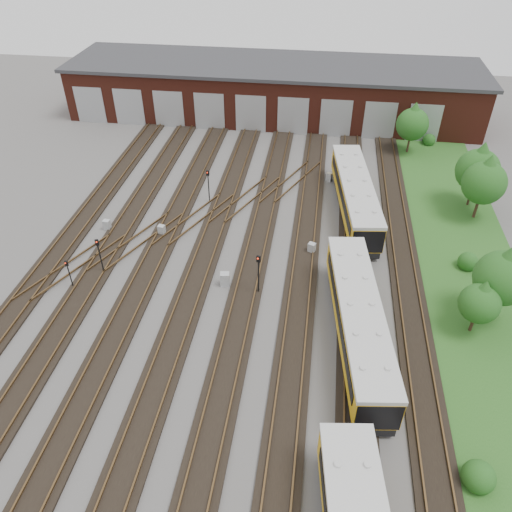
# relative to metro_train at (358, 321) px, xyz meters

# --- Properties ---
(ground) EXTENTS (120.00, 120.00, 0.00)m
(ground) POSITION_rel_metro_train_xyz_m (-10.00, -1.21, -1.88)
(ground) COLOR #4B4845
(ground) RESTS_ON ground
(track_network) EXTENTS (30.40, 70.00, 0.33)m
(track_network) POSITION_rel_metro_train_xyz_m (-10.17, -0.62, -1.77)
(track_network) COLOR black
(track_network) RESTS_ON ground
(maintenance_shed) EXTENTS (51.00, 12.50, 6.35)m
(maintenance_shed) POSITION_rel_metro_train_xyz_m (-10.01, 38.77, 1.32)
(maintenance_shed) COLOR #531F14
(maintenance_shed) RESTS_ON ground
(grass_verge) EXTENTS (8.00, 55.00, 0.05)m
(grass_verge) POSITION_rel_metro_train_xyz_m (9.00, 8.79, -1.85)
(grass_verge) COLOR #214F1A
(grass_verge) RESTS_ON ground
(metro_train) EXTENTS (4.46, 46.85, 3.02)m
(metro_train) POSITION_rel_metro_train_xyz_m (0.00, 0.00, 0.00)
(metro_train) COLOR black
(metro_train) RESTS_ON ground
(signal_mast_0) EXTENTS (0.25, 0.23, 2.50)m
(signal_mast_0) POSITION_rel_metro_train_xyz_m (-21.01, 2.54, -0.26)
(signal_mast_0) COLOR black
(signal_mast_0) RESTS_ON ground
(signal_mast_1) EXTENTS (0.28, 0.27, 3.14)m
(signal_mast_1) POSITION_rel_metro_train_xyz_m (-19.39, 4.57, 0.13)
(signal_mast_1) COLOR black
(signal_mast_1) RESTS_ON ground
(signal_mast_2) EXTENTS (0.28, 0.26, 3.27)m
(signal_mast_2) POSITION_rel_metro_train_xyz_m (-13.46, 16.16, 0.20)
(signal_mast_2) COLOR black
(signal_mast_2) RESTS_ON ground
(signal_mast_3) EXTENTS (0.30, 0.29, 3.47)m
(signal_mast_3) POSITION_rel_metro_train_xyz_m (-7.06, 3.88, 0.33)
(signal_mast_3) COLOR black
(signal_mast_3) RESTS_ON ground
(relay_cabinet_0) EXTENTS (0.61, 0.53, 0.94)m
(relay_cabinet_0) POSITION_rel_metro_train_xyz_m (-21.30, 10.27, -1.41)
(relay_cabinet_0) COLOR #A2A6A7
(relay_cabinet_0) RESTS_ON ground
(relay_cabinet_1) EXTENTS (0.64, 0.57, 0.93)m
(relay_cabinet_1) POSITION_rel_metro_train_xyz_m (-16.34, 10.17, -1.41)
(relay_cabinet_1) COLOR #A2A6A7
(relay_cabinet_1) RESTS_ON ground
(relay_cabinet_2) EXTENTS (0.75, 0.65, 1.13)m
(relay_cabinet_2) POSITION_rel_metro_train_xyz_m (-9.68, 4.41, -1.32)
(relay_cabinet_2) COLOR #A2A6A7
(relay_cabinet_2) RESTS_ON ground
(relay_cabinet_3) EXTENTS (0.66, 0.61, 0.88)m
(relay_cabinet_3) POSITION_rel_metro_train_xyz_m (-2.33, 21.78, -1.44)
(relay_cabinet_3) COLOR #A2A6A7
(relay_cabinet_3) RESTS_ON ground
(relay_cabinet_4) EXTENTS (0.70, 0.65, 0.94)m
(relay_cabinet_4) POSITION_rel_metro_train_xyz_m (-3.42, 9.40, -1.41)
(relay_cabinet_4) COLOR #A2A6A7
(relay_cabinet_4) RESTS_ON ground
(tree_0) EXTENTS (3.47, 3.47, 5.75)m
(tree_0) POSITION_rel_metro_train_xyz_m (6.18, 29.63, 1.81)
(tree_0) COLOR #362418
(tree_0) RESTS_ON ground
(tree_1) EXTENTS (3.77, 3.77, 6.24)m
(tree_1) POSITION_rel_metro_train_xyz_m (10.88, 16.83, 2.13)
(tree_1) COLOR #362418
(tree_1) RESTS_ON ground
(tree_2) EXTENTS (3.86, 3.86, 6.40)m
(tree_2) POSITION_rel_metro_train_xyz_m (10.75, 18.96, 2.23)
(tree_2) COLOR #362418
(tree_2) RESTS_ON ground
(tree_3) EXTENTS (2.69, 2.69, 4.45)m
(tree_3) POSITION_rel_metro_train_xyz_m (7.79, 2.09, 0.98)
(tree_3) COLOR #362418
(tree_3) RESTS_ON ground
(tree_4) EXTENTS (3.74, 3.74, 6.20)m
(tree_4) POSITION_rel_metro_train_xyz_m (9.32, 3.72, 2.11)
(tree_4) COLOR #362418
(tree_4) RESTS_ON ground
(bush_0) EXTENTS (1.70, 1.70, 1.70)m
(bush_0) POSITION_rel_metro_train_xyz_m (6.00, -9.01, -1.03)
(bush_0) COLOR #214E16
(bush_0) RESTS_ON ground
(bush_1) EXTENTS (1.57, 1.57, 1.57)m
(bush_1) POSITION_rel_metro_train_xyz_m (8.88, 9.23, -1.10)
(bush_1) COLOR #214E16
(bush_1) RESTS_ON ground
(bush_2) EXTENTS (1.45, 1.45, 1.45)m
(bush_2) POSITION_rel_metro_train_xyz_m (8.82, 32.08, -1.15)
(bush_2) COLOR #214E16
(bush_2) RESTS_ON ground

